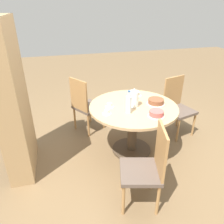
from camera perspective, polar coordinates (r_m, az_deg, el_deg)
name	(u,v)px	position (r m, az deg, el deg)	size (l,w,h in m)	color
ground_plane	(131,150)	(3.44, 5.06, -9.80)	(14.00, 14.00, 0.00)	brown
dining_table	(133,117)	(3.13, 5.49, -1.26)	(1.23, 1.23, 0.75)	#473828
chair_a	(177,106)	(3.79, 16.67, 1.61)	(0.52, 0.52, 0.97)	#A87A47
chair_b	(85,104)	(3.71, -6.98, 2.02)	(0.58, 0.58, 0.97)	#A87A47
chair_c	(147,166)	(2.39, 9.13, -13.85)	(0.51, 0.51, 0.97)	#A87A47
bookshelf	(14,104)	(2.91, -24.13, 1.96)	(0.83, 0.28, 1.93)	tan
coffee_pot	(134,98)	(3.00, 5.68, 3.64)	(0.13, 0.13, 0.26)	white
water_bottle	(129,104)	(2.81, 4.39, 2.12)	(0.07, 0.07, 0.31)	silver
cake_main	(156,102)	(3.14, 11.41, 2.66)	(0.25, 0.25, 0.08)	white
cake_second	(156,114)	(2.80, 11.50, -0.42)	(0.21, 0.21, 0.08)	white
cup_a	(138,95)	(3.38, 6.71, 4.56)	(0.12, 0.12, 0.06)	white
cup_b	(110,106)	(2.99, -0.65, 1.68)	(0.12, 0.12, 0.06)	white
cup_c	(107,112)	(2.81, -1.40, -0.10)	(0.12, 0.12, 0.06)	white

